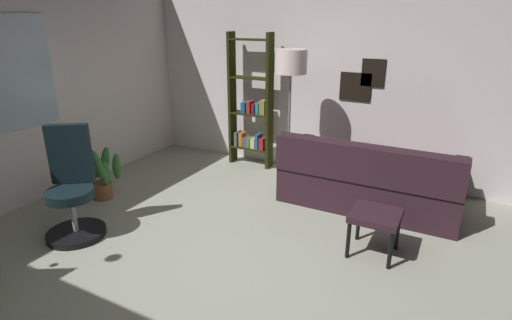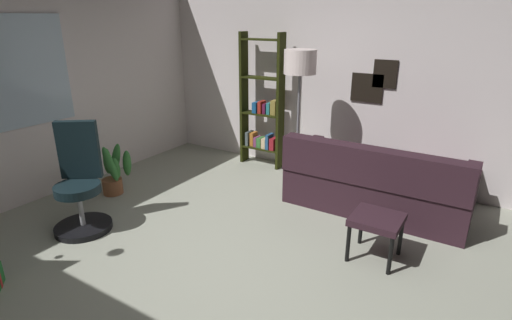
# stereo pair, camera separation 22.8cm
# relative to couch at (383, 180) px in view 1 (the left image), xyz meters

# --- Properties ---
(ground_plane) EXTENTS (5.27, 5.67, 0.10)m
(ground_plane) POSITION_rel_couch_xyz_m (-2.00, 0.77, -0.33)
(ground_plane) COLOR #9DA08F
(wall_right_with_frames) EXTENTS (0.12, 5.67, 2.71)m
(wall_right_with_frames) POSITION_rel_couch_xyz_m (0.69, 0.77, 1.07)
(wall_right_with_frames) COLOR silver
(wall_right_with_frames) RESTS_ON ground_plane
(couch) EXTENTS (1.59, 1.94, 0.81)m
(couch) POSITION_rel_couch_xyz_m (0.00, 0.00, 0.00)
(couch) COLOR #2D1A22
(couch) RESTS_ON ground_plane
(footstool) EXTENTS (0.41, 0.42, 0.42)m
(footstool) POSITION_rel_couch_xyz_m (-1.13, -0.15, 0.07)
(footstool) COLOR #2D1A22
(footstool) RESTS_ON ground_plane
(office_chair) EXTENTS (0.58, 0.58, 1.10)m
(office_chair) POSITION_rel_couch_xyz_m (-2.15, 2.54, 0.14)
(office_chair) COLOR black
(office_chair) RESTS_ON ground_plane
(bookshelf) EXTENTS (0.18, 0.64, 1.87)m
(bookshelf) POSITION_rel_couch_xyz_m (0.42, 1.97, 0.54)
(bookshelf) COLOR black
(bookshelf) RESTS_ON ground_plane
(floor_lamp) EXTENTS (0.38, 0.38, 1.70)m
(floor_lamp) POSITION_rel_couch_xyz_m (-0.01, 1.19, 1.17)
(floor_lamp) COLOR slate
(floor_lamp) RESTS_ON ground_plane
(potted_plant) EXTENTS (0.38, 0.44, 0.64)m
(potted_plant) POSITION_rel_couch_xyz_m (-1.39, 2.98, -0.01)
(potted_plant) COLOR #935937
(potted_plant) RESTS_ON ground_plane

